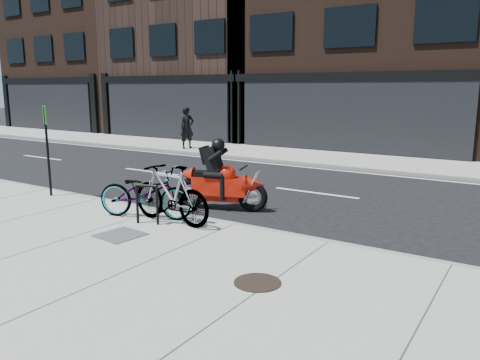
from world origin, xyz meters
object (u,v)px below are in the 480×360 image
Objects in this scene: bicycle_front at (146,193)px; sign_post at (47,143)px; bike_rack at (147,201)px; manhole_cover at (257,282)px; utility_grate at (120,235)px; bicycle_rear at (170,194)px; motorcycle at (225,181)px; pedestrian at (187,128)px.

sign_post is (-3.45, 0.20, 0.80)m from bicycle_front.
bike_rack is 3.57m from manhole_cover.
utility_grate is (-3.20, 0.47, 0.00)m from manhole_cover.
manhole_cover is at bearing 7.75° from sign_post.
sign_post reaches higher than bicycle_rear.
sign_post is (-4.15, -1.65, 0.79)m from motorcycle.
manhole_cover is (10.17, -10.97, -0.92)m from pedestrian.
utility_grate is 4.31m from sign_post.
utility_grate is at bearing -178.00° from bicycle_front.
manhole_cover is (2.95, -1.59, -0.58)m from bicycle_rear.
pedestrian is 0.83× the size of sign_post.
motorcycle is (0.02, 1.85, -0.05)m from bicycle_rear.
pedestrian reaches higher than manhole_cover.
bicycle_rear reaches higher than bicycle_front.
sign_post is (-4.13, 0.20, 0.74)m from bicycle_rear.
manhole_cover is (2.93, -3.44, -0.54)m from motorcycle.
bike_rack is 0.39× the size of bicycle_front.
motorcycle reaches higher than bike_rack.
pedestrian is at bearing 130.58° from sign_post.
sign_post reaches higher than utility_grate.
bicycle_rear is at bearing 41.16° from bike_rack.
utility_grate is at bearing -125.62° from pedestrian.
sign_post reaches higher than pedestrian.
pedestrian is (-7.24, 7.53, 0.38)m from motorcycle.
sign_post is at bearing 161.14° from utility_grate.
bicycle_front is at bearing 18.65° from sign_post.
motorcycle reaches higher than utility_grate.
bicycle_front is 1.04× the size of bicycle_rear.
motorcycle reaches higher than bicycle_rear.
motorcycle is 10.45m from pedestrian.
bicycle_rear is 2.98× the size of manhole_cover.
sign_post is at bearing -175.59° from motorcycle.
bike_rack is 0.36× the size of sign_post.
bicycle_rear is 1.85m from motorcycle.
manhole_cover is at bearing -21.37° from bike_rack.
utility_grate is 0.34× the size of sign_post.
manhole_cover is at bearing -8.31° from utility_grate.
bike_rack is 0.45m from bicycle_front.
pedestrian is 2.80× the size of manhole_cover.
bicycle_front is 3.09× the size of manhole_cover.
sign_post is at bearing -89.75° from bicycle_rear.
utility_grate is (0.10, -0.82, -0.46)m from bike_rack.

